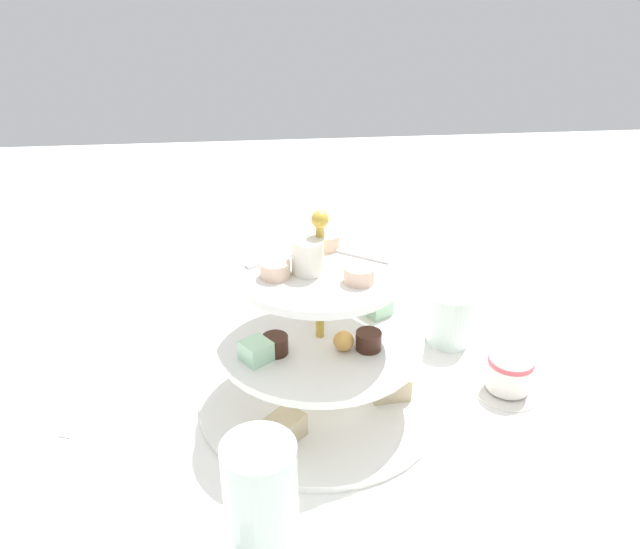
{
  "coord_description": "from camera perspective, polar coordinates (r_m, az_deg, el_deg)",
  "views": [
    {
      "loc": [
        0.06,
        0.64,
        0.52
      ],
      "look_at": [
        0.0,
        0.0,
        0.18
      ],
      "focal_mm": 35.64,
      "sensor_mm": 36.0,
      "label": 1
    }
  ],
  "objects": [
    {
      "name": "water_glass_short_left",
      "position": [
        0.94,
        11.59,
        -3.84
      ],
      "size": [
        0.06,
        0.06,
        0.08
      ],
      "primitive_type": "cylinder",
      "color": "silver",
      "rests_on": "ground_plane"
    },
    {
      "name": "teacup_with_saucer",
      "position": [
        0.87,
        16.61,
        -8.66
      ],
      "size": [
        0.09,
        0.09,
        0.05
      ],
      "color": "white",
      "rests_on": "ground_plane"
    },
    {
      "name": "water_glass_tall_right",
      "position": [
        0.62,
        -5.29,
        -19.86
      ],
      "size": [
        0.07,
        0.07,
        0.14
      ],
      "primitive_type": "cylinder",
      "color": "silver",
      "rests_on": "ground_plane"
    },
    {
      "name": "butter_knife_right",
      "position": [
        0.73,
        18.54,
        -19.93
      ],
      "size": [
        0.11,
        0.15,
        0.0
      ],
      "primitive_type": "cube",
      "rotation": [
        0.0,
        0.0,
        4.11
      ],
      "color": "silver",
      "rests_on": "ground_plane"
    },
    {
      "name": "tiered_serving_stand",
      "position": [
        0.78,
        -0.03,
        -6.99
      ],
      "size": [
        0.3,
        0.3,
        0.26
      ],
      "color": "white",
      "rests_on": "ground_plane"
    },
    {
      "name": "butter_knife_left",
      "position": [
        0.89,
        -18.99,
        -10.01
      ],
      "size": [
        0.07,
        0.16,
        0.0
      ],
      "primitive_type": "cube",
      "rotation": [
        0.0,
        0.0,
        1.23
      ],
      "color": "silver",
      "rests_on": "ground_plane"
    },
    {
      "name": "water_glass_mid_back",
      "position": [
        0.97,
        -0.87,
        -1.23
      ],
      "size": [
        0.06,
        0.06,
        0.1
      ],
      "primitive_type": "cylinder",
      "color": "silver",
      "rests_on": "ground_plane"
    },
    {
      "name": "ground_plane",
      "position": [
        0.83,
        0.0,
        -11.4
      ],
      "size": [
        2.4,
        2.4,
        0.0
      ],
      "primitive_type": "plane",
      "color": "white"
    }
  ]
}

